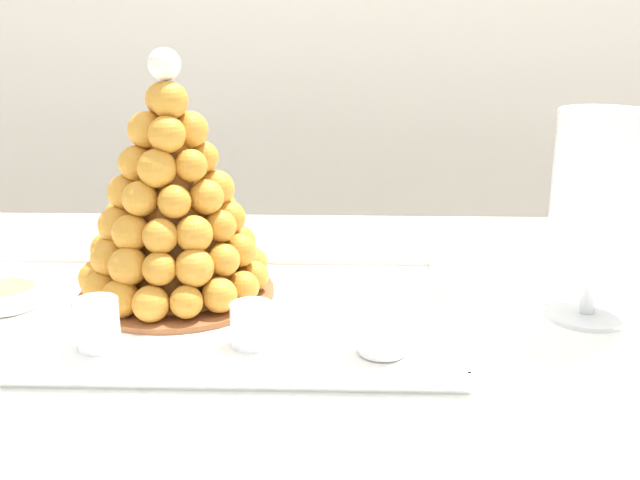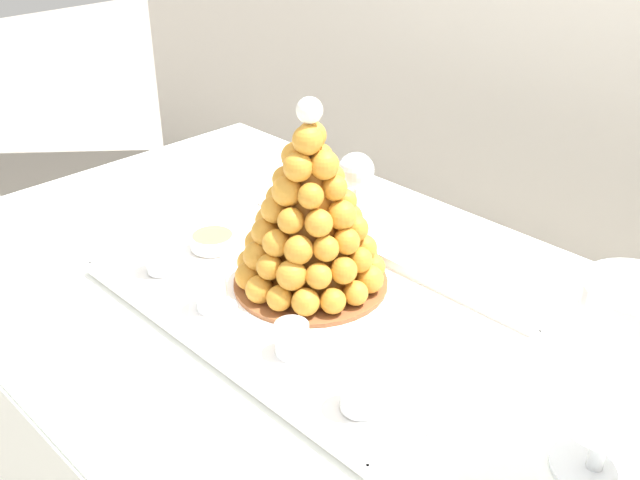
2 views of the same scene
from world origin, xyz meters
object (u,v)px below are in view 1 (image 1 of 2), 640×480
dessert_cup_centre (252,326)px  croquembouche (171,206)px  dessert_cup_mid_right (383,329)px  dessert_cup_mid_left (98,326)px  serving_tray (191,313)px  macaron_goblet (599,191)px  wine_glass (147,178)px  creme_brulee_ramekin (5,295)px

dessert_cup_centre → croquembouche: bearing=128.6°
croquembouche → dessert_cup_mid_right: size_ratio=5.52×
dessert_cup_mid_left → dessert_cup_centre: size_ratio=1.16×
dessert_cup_mid_left → croquembouche: bearing=71.0°
dessert_cup_mid_left → serving_tray: bearing=51.9°
macaron_goblet → dessert_cup_mid_left: bearing=-168.0°
dessert_cup_centre → macaron_goblet: 0.45m
wine_glass → creme_brulee_ramekin: bearing=-119.8°
serving_tray → creme_brulee_ramekin: creme_brulee_ramekin is taller
dessert_cup_centre → wine_glass: bearing=120.1°
dessert_cup_mid_right → wine_glass: bearing=134.3°
croquembouche → dessert_cup_centre: croquembouche is taller
croquembouche → dessert_cup_mid_right: (0.27, -0.16, -0.10)m
macaron_goblet → wine_glass: size_ratio=1.60×
croquembouche → macaron_goblet: 0.54m
macaron_goblet → wine_glass: bearing=159.4°
serving_tray → wine_glass: wine_glass is taller
dessert_cup_centre → dessert_cup_mid_right: size_ratio=0.86×
macaron_goblet → creme_brulee_ramekin: bearing=-179.7°
creme_brulee_ramekin → macaron_goblet: bearing=0.3°
dessert_cup_mid_left → creme_brulee_ramekin: (-0.16, 0.12, -0.01)m
creme_brulee_ramekin → wine_glass: (0.13, 0.23, 0.10)m
dessert_cup_mid_left → macaron_goblet: 0.62m
wine_glass → croquembouche: bearing=-67.6°
dessert_cup_mid_left → wine_glass: (-0.02, 0.36, 0.09)m
dessert_cup_centre → serving_tray: bearing=133.1°
macaron_goblet → dessert_cup_mid_right: bearing=-154.6°
dessert_cup_centre → dessert_cup_mid_right: 0.15m
croquembouche → macaron_goblet: croquembouche is taller
serving_tray → creme_brulee_ramekin: (-0.24, 0.01, 0.02)m
creme_brulee_ramekin → wine_glass: 0.29m
serving_tray → dessert_cup_centre: (0.09, -0.10, 0.03)m
macaron_goblet → wine_glass: (-0.61, 0.23, -0.04)m
serving_tray → dessert_cup_centre: 0.13m
croquembouche → dessert_cup_mid_left: croquembouche is taller
serving_tray → macaron_goblet: macaron_goblet is taller
dessert_cup_centre → creme_brulee_ramekin: size_ratio=0.62×
croquembouche → serving_tray: bearing=-61.1°
dessert_cup_mid_left → wine_glass: size_ratio=0.36×
macaron_goblet → dessert_cup_centre: bearing=-164.9°
dessert_cup_mid_left → macaron_goblet: size_ratio=0.22×
serving_tray → dessert_cup_mid_right: 0.26m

